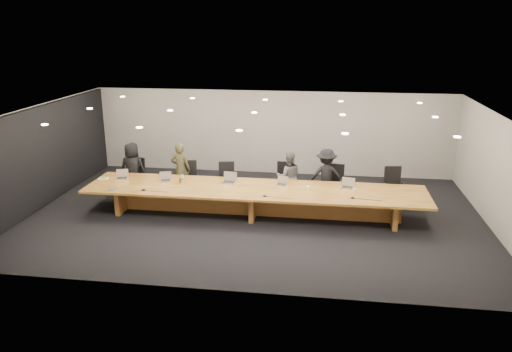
{
  "coord_description": "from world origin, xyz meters",
  "views": [
    {
      "loc": [
        1.81,
        -12.36,
        4.95
      ],
      "look_at": [
        0.0,
        0.3,
        1.0
      ],
      "focal_mm": 35.0,
      "sensor_mm": 36.0,
      "label": 1
    }
  ],
  "objects": [
    {
      "name": "ground",
      "position": [
        0.0,
        0.0,
        0.0
      ],
      "size": [
        12.0,
        12.0,
        0.0
      ],
      "primitive_type": "plane",
      "color": "black",
      "rests_on": "ground"
    },
    {
      "name": "back_wall",
      "position": [
        0.0,
        4.0,
        1.4
      ],
      "size": [
        12.0,
        0.02,
        2.8
      ],
      "primitive_type": "cube",
      "color": "beige",
      "rests_on": "ground"
    },
    {
      "name": "left_wall_panel",
      "position": [
        -5.94,
        0.0,
        1.37
      ],
      "size": [
        0.08,
        7.84,
        2.74
      ],
      "primitive_type": "cube",
      "color": "black",
      "rests_on": "ground"
    },
    {
      "name": "conference_table",
      "position": [
        0.0,
        0.0,
        0.52
      ],
      "size": [
        9.0,
        1.8,
        0.75
      ],
      "color": "brown",
      "rests_on": "ground"
    },
    {
      "name": "chair_far_left",
      "position": [
        -3.81,
        1.27,
        0.55
      ],
      "size": [
        0.66,
        0.66,
        1.09
      ],
      "primitive_type": null,
      "rotation": [
        0.0,
        0.0,
        -0.2
      ],
      "color": "black",
      "rests_on": "ground"
    },
    {
      "name": "chair_left",
      "position": [
        -2.13,
        1.28,
        0.53
      ],
      "size": [
        0.65,
        0.65,
        1.06
      ],
      "primitive_type": null,
      "rotation": [
        0.0,
        0.0,
        0.24
      ],
      "color": "black",
      "rests_on": "ground"
    },
    {
      "name": "chair_mid_left",
      "position": [
        -0.99,
        1.17,
        0.55
      ],
      "size": [
        0.65,
        0.65,
        1.09
      ],
      "primitive_type": null,
      "rotation": [
        0.0,
        0.0,
        0.18
      ],
      "color": "black",
      "rests_on": "ground"
    },
    {
      "name": "chair_mid_right",
      "position": [
        0.66,
        1.31,
        0.56
      ],
      "size": [
        0.63,
        0.63,
        1.11
      ],
      "primitive_type": null,
      "rotation": [
        0.0,
        0.0,
        -0.11
      ],
      "color": "black",
      "rests_on": "ground"
    },
    {
      "name": "chair_right",
      "position": [
        2.11,
        1.31,
        0.56
      ],
      "size": [
        0.67,
        0.67,
        1.11
      ],
      "primitive_type": null,
      "rotation": [
        0.0,
        0.0,
        -0.2
      ],
      "color": "black",
      "rests_on": "ground"
    },
    {
      "name": "chair_far_right",
      "position": [
        3.76,
        1.24,
        0.56
      ],
      "size": [
        0.67,
        0.67,
        1.12
      ],
      "primitive_type": null,
      "rotation": [
        0.0,
        0.0,
        0.19
      ],
      "color": "black",
      "rests_on": "ground"
    },
    {
      "name": "person_a",
      "position": [
        -3.8,
        1.12,
        0.8
      ],
      "size": [
        0.8,
        0.54,
        1.6
      ],
      "primitive_type": "imported",
      "rotation": [
        0.0,
        0.0,
        3.1
      ],
      "color": "black",
      "rests_on": "ground"
    },
    {
      "name": "person_b",
      "position": [
        -2.38,
        1.27,
        0.81
      ],
      "size": [
        0.62,
        0.44,
        1.61
      ],
      "primitive_type": "imported",
      "rotation": [
        0.0,
        0.0,
        3.04
      ],
      "color": "#37331E",
      "rests_on": "ground"
    },
    {
      "name": "person_c",
      "position": [
        0.81,
        1.21,
        0.74
      ],
      "size": [
        0.8,
        0.68,
        1.47
      ],
      "primitive_type": "imported",
      "rotation": [
        0.0,
        0.0,
        3.32
      ],
      "color": "#515154",
      "rests_on": "ground"
    },
    {
      "name": "person_d",
      "position": [
        1.86,
        1.26,
        0.79
      ],
      "size": [
        1.07,
        0.68,
        1.57
      ],
      "primitive_type": "imported",
      "rotation": [
        0.0,
        0.0,
        3.24
      ],
      "color": "black",
      "rests_on": "ground"
    },
    {
      "name": "laptop_a",
      "position": [
        -3.8,
        0.33,
        0.88
      ],
      "size": [
        0.38,
        0.32,
        0.26
      ],
      "primitive_type": null,
      "rotation": [
        0.0,
        0.0,
        0.28
      ],
      "color": "#BCB090",
      "rests_on": "conference_table"
    },
    {
      "name": "laptop_b",
      "position": [
        -2.52,
        0.3,
        0.87
      ],
      "size": [
        0.37,
        0.32,
        0.25
      ],
      "primitive_type": null,
      "rotation": [
        0.0,
        0.0,
        0.33
      ],
      "color": "tan",
      "rests_on": "conference_table"
    },
    {
      "name": "laptop_c",
      "position": [
        -0.76,
        0.37,
        0.9
      ],
      "size": [
        0.4,
        0.31,
        0.29
      ],
      "primitive_type": null,
      "rotation": [
        0.0,
        0.0,
        -0.12
      ],
      "color": "tan",
      "rests_on": "conference_table"
    },
    {
      "name": "laptop_d",
      "position": [
        0.68,
        0.39,
        0.87
      ],
      "size": [
        0.34,
        0.29,
        0.23
      ],
      "primitive_type": null,
      "rotation": [
        0.0,
        0.0,
        -0.27
      ],
      "color": "#B6A78B",
      "rests_on": "conference_table"
    },
    {
      "name": "laptop_e",
      "position": [
        2.43,
        0.38,
        0.88
      ],
      "size": [
        0.39,
        0.32,
        0.27
      ],
      "primitive_type": null,
      "rotation": [
        0.0,
        0.0,
        -0.24
      ],
      "color": "#BEAB91",
      "rests_on": "conference_table"
    },
    {
      "name": "water_bottle",
      "position": [
        -2.01,
        0.17,
        0.87
      ],
      "size": [
        0.08,
        0.08,
        0.23
      ],
      "primitive_type": "cylinder",
      "rotation": [
        0.0,
        0.0,
        -0.09
      ],
      "color": "#AAB9B4",
      "rests_on": "conference_table"
    },
    {
      "name": "amber_mug",
      "position": [
        -2.07,
        0.23,
        0.8
      ],
      "size": [
        0.1,
        0.1,
        0.11
      ],
      "primitive_type": "cylinder",
      "rotation": [
        0.0,
        0.0,
        -0.19
      ],
      "color": "maroon",
      "rests_on": "conference_table"
    },
    {
      "name": "paper_cup_near",
      "position": [
        1.42,
        0.12,
        0.8
      ],
      "size": [
        0.09,
        0.09,
        0.1
      ],
      "primitive_type": "cone",
      "rotation": [
        0.0,
        0.0,
        0.07
      ],
      "color": "white",
      "rests_on": "conference_table"
    },
    {
      "name": "paper_cup_far",
      "position": [
        2.61,
        0.08,
        0.79
      ],
      "size": [
        0.09,
        0.09,
        0.09
      ],
      "primitive_type": "cone",
      "rotation": [
        0.0,
        0.0,
        -0.22
      ],
      "color": "silver",
      "rests_on": "conference_table"
    },
    {
      "name": "notepad",
      "position": [
        -4.32,
        0.23,
        0.76
      ],
      "size": [
        0.3,
        0.26,
        0.02
      ],
      "primitive_type": "cube",
      "rotation": [
        0.0,
        0.0,
        0.2
      ],
      "color": "white",
      "rests_on": "conference_table"
    },
    {
      "name": "lime_gadget",
      "position": [
        -4.31,
        0.23,
        0.78
      ],
      "size": [
        0.19,
        0.11,
        0.03
      ],
      "primitive_type": "cube",
      "rotation": [
        0.0,
        0.0,
        -0.03
      ],
      "color": "#71D338",
      "rests_on": "notepad"
    },
    {
      "name": "av_box",
      "position": [
        -3.67,
        -0.64,
        0.77
      ],
      "size": [
        0.23,
        0.19,
        0.03
      ],
      "primitive_type": "cube",
      "rotation": [
        0.0,
        0.0,
        0.22
      ],
      "color": "#9F9FA4",
      "rests_on": "conference_table"
    },
    {
      "name": "mic_left",
      "position": [
        -2.85,
        -0.56,
        0.77
      ],
      "size": [
        0.17,
        0.17,
        0.03
      ],
      "primitive_type": "cone",
      "rotation": [
        0.0,
        0.0,
        0.27
      ],
      "color": "black",
      "rests_on": "conference_table"
    },
    {
      "name": "mic_center",
      "position": [
        0.35,
        -0.59,
        0.77
      ],
      "size": [
        0.16,
        0.16,
        0.03
      ],
      "primitive_type": "cone",
      "rotation": [
        0.0,
        0.0,
        -0.29
      ],
      "color": "black",
      "rests_on": "conference_table"
    },
    {
      "name": "mic_right",
      "position": [
        2.54,
        -0.42,
        0.77
      ],
      "size": [
        0.16,
        0.16,
        0.03
      ],
      "primitive_type": "cone",
      "rotation": [
        0.0,
        0.0,
        0.18
      ],
      "color": "black",
      "rests_on": "conference_table"
    }
  ]
}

